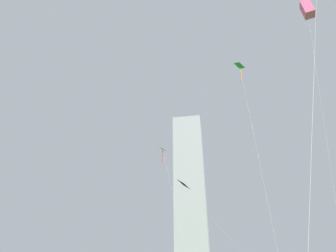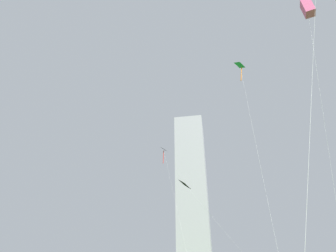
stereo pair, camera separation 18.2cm
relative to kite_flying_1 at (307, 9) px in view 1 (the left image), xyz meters
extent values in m
cylinder|color=silver|center=(-3.81, -10.99, -14.63)|extent=(6.35, 6.12, 22.10)
cylinder|color=silver|center=(-1.92, -0.94, -12.83)|extent=(3.87, 1.89, 25.71)
cube|color=#E5598C|center=(0.00, 0.00, 0.02)|extent=(0.99, 1.24, 2.47)
cylinder|color=silver|center=(-21.54, 14.50, -16.05)|extent=(5.82, 3.98, 19.26)
pyramid|color=black|center=(-24.41, 16.48, -6.39)|extent=(1.24, 1.11, 0.91)
cylinder|color=red|center=(-24.44, 16.48, -7.98)|extent=(0.21, 0.14, 2.51)
cylinder|color=silver|center=(-14.62, 12.63, -20.17)|extent=(8.47, 1.87, 11.03)
pyramid|color=black|center=(-18.82, 11.71, -14.63)|extent=(1.72, 1.44, 1.19)
cylinder|color=silver|center=(-7.72, 0.20, -14.37)|extent=(0.67, 5.05, 22.63)
pyramid|color=green|center=(-8.02, 2.72, -3.02)|extent=(1.09, 0.99, 0.79)
cylinder|color=orange|center=(-8.05, 2.72, -4.44)|extent=(0.42, 0.36, 2.16)
cube|color=#A8A8AD|center=(-48.79, 111.00, 11.57)|extent=(21.09, 27.53, 74.49)
camera|label=1|loc=(-7.10, -22.63, -23.86)|focal=26.58mm
camera|label=2|loc=(-6.93, -22.56, -23.86)|focal=26.58mm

